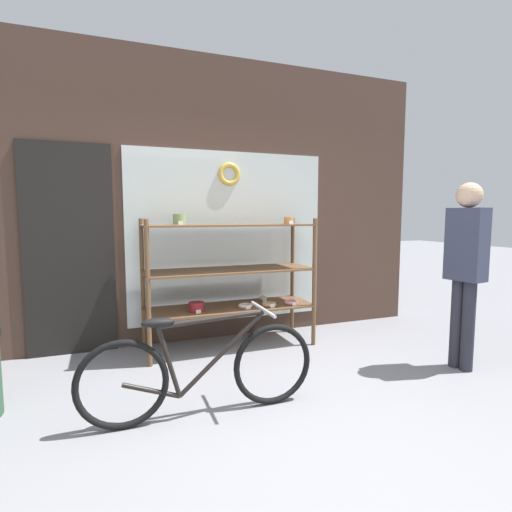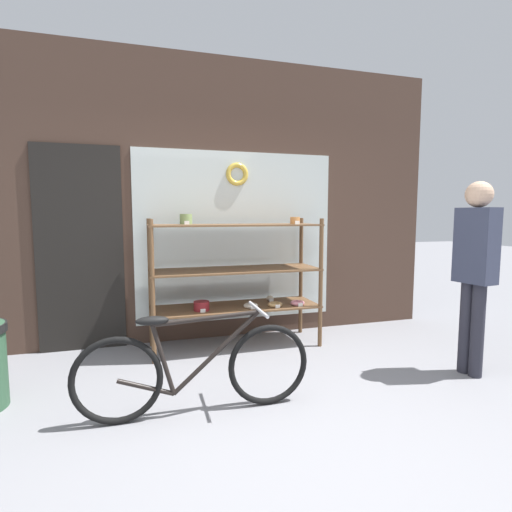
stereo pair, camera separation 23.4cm
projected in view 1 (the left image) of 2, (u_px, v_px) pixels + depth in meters
ground_plane at (312, 446)px, 2.43m from camera, size 30.00×30.00×0.00m
storefront_facade at (207, 204)px, 4.44m from camera, size 5.27×0.13×3.12m
display_case at (230, 271)px, 4.16m from camera, size 1.76×0.57×1.41m
bicycle at (201, 370)px, 2.75m from camera, size 1.66×0.46×0.74m
pedestrian at (466, 261)px, 3.55m from camera, size 0.23×0.34×1.68m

